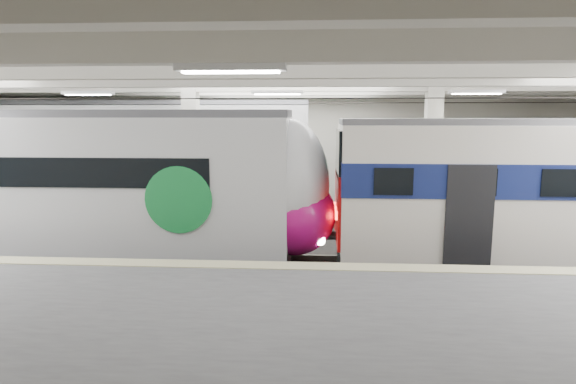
{
  "coord_description": "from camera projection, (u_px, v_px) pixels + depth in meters",
  "views": [
    {
      "loc": [
        1.26,
        -13.04,
        4.29
      ],
      "look_at": [
        0.39,
        1.0,
        2.0
      ],
      "focal_mm": 30.0,
      "sensor_mm": 36.0,
      "label": 1
    }
  ],
  "objects": [
    {
      "name": "older_rer",
      "position": [
        571.0,
        194.0,
        12.77
      ],
      "size": [
        12.51,
        2.76,
        4.17
      ],
      "color": "white",
      "rests_on": "ground"
    },
    {
      "name": "modern_emu",
      "position": [
        114.0,
        190.0,
        13.54
      ],
      "size": [
        13.61,
        2.81,
        4.4
      ],
      "color": "silver",
      "rests_on": "ground"
    },
    {
      "name": "station_hall",
      "position": [
        265.0,
        159.0,
        11.38
      ],
      "size": [
        36.0,
        24.0,
        5.75
      ],
      "color": "black",
      "rests_on": "ground"
    },
    {
      "name": "far_train",
      "position": [
        117.0,
        160.0,
        19.05
      ],
      "size": [
        15.25,
        3.64,
        4.79
      ],
      "rotation": [
        0.0,
        0.0,
        0.04
      ],
      "color": "silver",
      "rests_on": "ground"
    }
  ]
}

